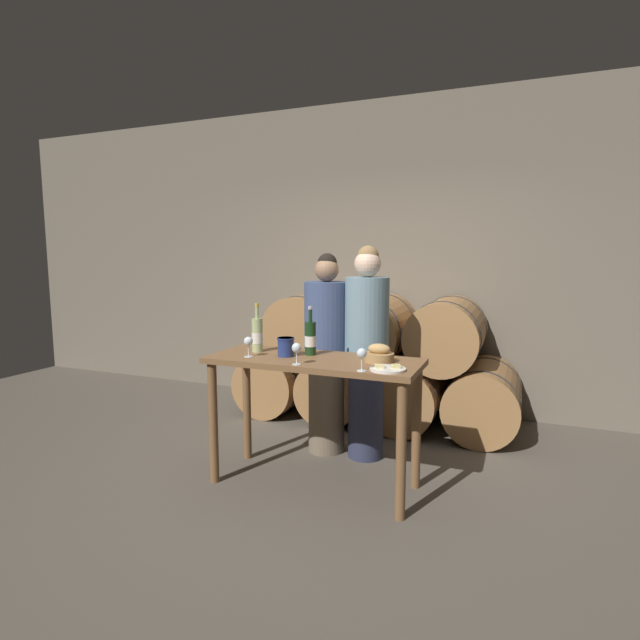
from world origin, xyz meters
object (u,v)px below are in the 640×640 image
Objects in this scene: person_left at (327,353)px; person_right at (367,351)px; wine_bottle_red at (310,338)px; blue_crock at (286,346)px; wine_glass_left at (297,349)px; bread_basket at (379,355)px; tasting_table at (314,380)px; cheese_plate at (388,369)px; wine_glass_far_left at (248,342)px; wine_bottle_white at (257,335)px; wine_glass_center at (362,354)px.

person_left is 0.34m from person_right.
wine_bottle_red is at bearing -80.93° from person_left.
blue_crock is 0.28m from wine_glass_left.
bread_basket is at bearing -43.43° from person_left.
tasting_table is 11.14× the size of blue_crock.
person_left is at bearing 85.05° from blue_crock.
wine_glass_far_left reaches higher than cheese_plate.
person_right is 7.54× the size of cheese_plate.
person_right is 11.88× the size of wine_glass_far_left.
wine_glass_left is at bearing -82.31° from wine_bottle_red.
person_left is 1.06m from cheese_plate.
person_left is at bearing 136.57° from bread_basket.
blue_crock is at bearing 27.25° from wine_glass_far_left.
cheese_plate is at bearing -1.49° from wine_glass_far_left.
person_left is 7.28× the size of cheese_plate.
person_right is 0.61m from wine_bottle_red.
bread_basket reaches higher than tasting_table.
wine_bottle_white reaches higher than wine_glass_left.
tasting_table is 0.35m from wine_glass_left.
wine_bottle_red is at bearing 145.14° from wine_glass_center.
cheese_plate is at bearing -11.77° from wine_bottle_white.
wine_bottle_red is 0.33m from wine_glass_left.
wine_glass_left is at bearing -12.96° from wine_glass_far_left.
bread_basket is at bearing -4.62° from wine_bottle_red.
person_left is at bearing 99.07° from wine_bottle_red.
person_right reaches higher than tasting_table.
wine_bottle_white is (-0.47, 0.05, 0.28)m from tasting_table.
wine_bottle_red reaches higher than blue_crock.
wine_glass_far_left is (-0.88, -0.19, 0.06)m from bread_basket.
wine_glass_far_left is (-0.29, -0.75, 0.20)m from person_left.
tasting_table is at bearing -76.51° from person_left.
wine_glass_center reaches higher than cheese_plate.
cheese_plate reaches higher than tasting_table.
wine_glass_far_left is (-0.62, -0.75, 0.16)m from person_right.
person_left is 0.83m from wine_glass_far_left.
wine_glass_far_left is 0.86m from wine_glass_center.
wine_bottle_red is at bearing 157.78° from cheese_plate.
wine_bottle_white is (-0.32, -0.57, 0.22)m from person_left.
wine_glass_far_left is 1.00× the size of wine_glass_center.
person_right is 11.88× the size of wine_glass_center.
person_right is 0.76m from blue_crock.
tasting_table is 0.55m from wine_bottle_white.
wine_bottle_red is 0.69m from cheese_plate.
wine_bottle_white reaches higher than bread_basket.
wine_bottle_red is 0.59m from wine_glass_center.
wine_glass_left reaches higher than tasting_table.
cheese_plate is 0.60m from wine_glass_left.
wine_glass_left is (-0.58, -0.07, 0.09)m from cheese_plate.
wine_bottle_red is at bearing 5.86° from wine_bottle_white.
blue_crock is at bearing 160.03° from wine_glass_center.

